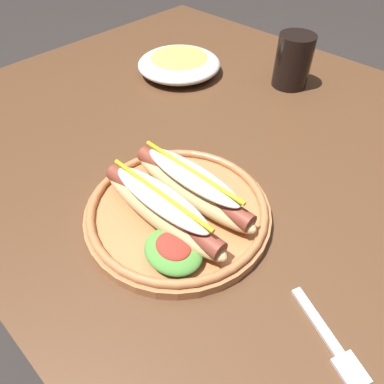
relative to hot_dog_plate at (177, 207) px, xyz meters
The scene contains 6 objects.
ground_plane 0.80m from the hot_dog_plate, 107.28° to the left, with size 8.00×8.00×0.00m, color #2D2826.
dining_table 0.25m from the hot_dog_plate, 107.28° to the left, with size 1.18×0.92×0.74m.
hot_dog_plate is the anchor object (origin of this frame).
fork 0.26m from the hot_dog_plate, ahead, with size 0.12×0.07×0.00m.
soda_cup 0.47m from the hot_dog_plate, 102.70° to the left, with size 0.08×0.08×0.11m, color black.
side_bowl 0.45m from the hot_dog_plate, 134.79° to the left, with size 0.19×0.19×0.05m.
Camera 1 is at (0.32, -0.44, 1.14)m, focal length 33.42 mm.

